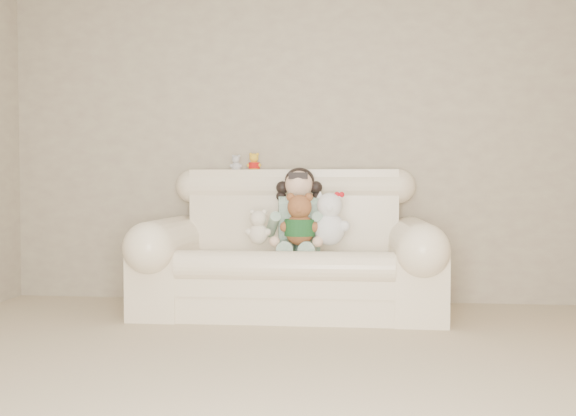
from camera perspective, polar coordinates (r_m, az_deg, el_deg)
The scene contains 9 objects.
floor at distance 2.60m, azimuth -4.72°, elevation -18.27°, with size 5.00×5.00×0.00m, color tan.
wall_back at distance 4.94m, azimuth 0.44°, elevation 6.64°, with size 4.50×4.50×0.00m, color #BBB294.
sofa at distance 4.43m, azimuth 0.12°, elevation -2.99°, with size 2.10×0.95×1.03m, color #F6ECC6, non-canonical shape.
seated_child at distance 4.49m, azimuth 1.01°, elevation -0.13°, with size 0.38×0.46×0.63m, color #357B59, non-canonical shape.
brown_teddy at distance 4.28m, azimuth 1.07°, elevation -0.57°, with size 0.27×0.21×0.42m, color brown, non-canonical shape.
white_cat at distance 4.29m, azimuth 3.82°, elevation -0.45°, with size 0.28×0.21×0.43m, color white, non-canonical shape.
cream_teddy at distance 4.33m, azimuth -2.72°, elevation -1.41°, with size 0.18×0.14×0.29m, color white, non-canonical shape.
yellow_mini_bear at distance 4.83m, azimuth -3.10°, elevation 4.32°, with size 0.11×0.09×0.17m, color yellow, non-canonical shape.
grey_mini_plush at distance 4.83m, azimuth -4.74°, elevation 4.21°, with size 0.10×0.08×0.16m, color silver, non-canonical shape.
Camera 1 is at (0.44, -2.40, 0.90)m, focal length 39.09 mm.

